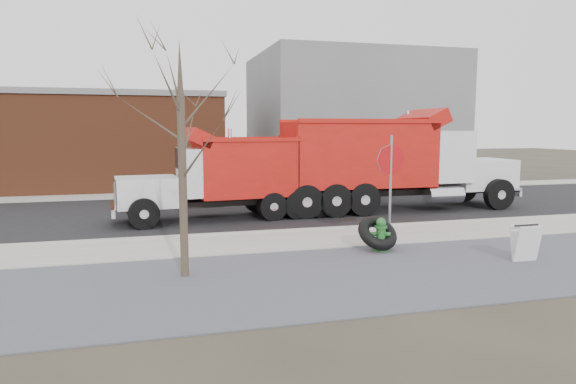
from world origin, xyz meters
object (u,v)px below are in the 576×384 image
object	(u,v)px
fire_hydrant	(381,236)
stop_sign	(391,172)
sandwich_board	(525,243)
dump_truck_red_b	(235,173)
dump_truck_red_a	(389,160)
truck_tire	(377,233)

from	to	relation	value
fire_hydrant	stop_sign	bearing A→B (deg)	64.11
sandwich_board	dump_truck_red_b	xyz separation A→B (m)	(-5.92, 8.06, 1.18)
fire_hydrant	dump_truck_red_a	bearing A→B (deg)	84.36
stop_sign	dump_truck_red_b	world-z (taller)	dump_truck_red_b
sandwich_board	dump_truck_red_a	bearing A→B (deg)	88.18
truck_tire	dump_truck_red_b	distance (m)	6.77
fire_hydrant	sandwich_board	distance (m)	3.56
truck_tire	dump_truck_red_b	size ratio (longest dim) A/B	0.16
fire_hydrant	truck_tire	world-z (taller)	truck_tire
stop_sign	sandwich_board	bearing A→B (deg)	-23.62
dump_truck_red_a	fire_hydrant	bearing A→B (deg)	-117.36
dump_truck_red_a	sandwich_board	bearing A→B (deg)	-92.73
stop_sign	truck_tire	bearing A→B (deg)	-126.02
stop_sign	fire_hydrant	bearing A→B (deg)	-117.53
dump_truck_red_b	sandwich_board	bearing A→B (deg)	120.88
sandwich_board	dump_truck_red_b	bearing A→B (deg)	127.47
fire_hydrant	sandwich_board	world-z (taller)	sandwich_board
truck_tire	sandwich_board	distance (m)	3.66
fire_hydrant	dump_truck_red_b	bearing A→B (deg)	138.08
dump_truck_red_b	truck_tire	bearing A→B (deg)	110.38
truck_tire	sandwich_board	size ratio (longest dim) A/B	1.39
truck_tire	stop_sign	world-z (taller)	stop_sign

